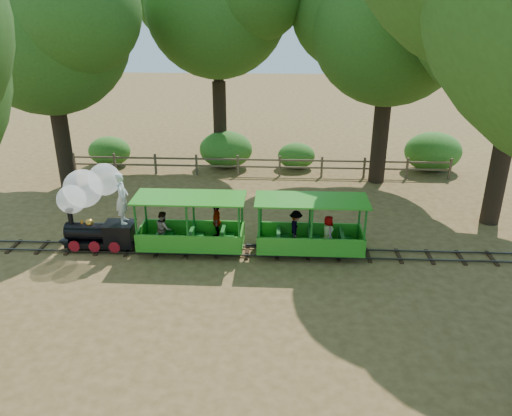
{
  "coord_description": "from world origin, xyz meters",
  "views": [
    {
      "loc": [
        1.09,
        -14.75,
        7.76
      ],
      "look_at": [
        0.27,
        0.5,
        1.43
      ],
      "focal_mm": 35.0,
      "sensor_mm": 36.0,
      "label": 1
    }
  ],
  "objects_px": {
    "fence": "(259,164)",
    "carriage_front": "(191,230)",
    "locomotive": "(92,201)",
    "carriage_rear": "(309,233)"
  },
  "relations": [
    {
      "from": "carriage_front",
      "to": "carriage_rear",
      "type": "height_order",
      "value": "same"
    },
    {
      "from": "locomotive",
      "to": "carriage_rear",
      "type": "distance_m",
      "value": 7.18
    },
    {
      "from": "locomotive",
      "to": "fence",
      "type": "relative_size",
      "value": 0.17
    },
    {
      "from": "locomotive",
      "to": "carriage_rear",
      "type": "height_order",
      "value": "locomotive"
    },
    {
      "from": "carriage_front",
      "to": "carriage_rear",
      "type": "xyz_separation_m",
      "value": [
        3.91,
        -0.01,
        -0.01
      ]
    },
    {
      "from": "carriage_rear",
      "to": "fence",
      "type": "relative_size",
      "value": 0.2
    },
    {
      "from": "locomotive",
      "to": "carriage_front",
      "type": "distance_m",
      "value": 3.35
    },
    {
      "from": "fence",
      "to": "carriage_front",
      "type": "bearing_deg",
      "value": -103.15
    },
    {
      "from": "carriage_front",
      "to": "carriage_rear",
      "type": "distance_m",
      "value": 3.91
    },
    {
      "from": "carriage_rear",
      "to": "fence",
      "type": "bearing_deg",
      "value": 104.29
    }
  ]
}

